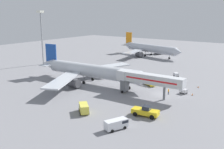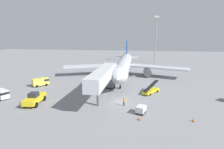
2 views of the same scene
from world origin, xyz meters
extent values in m
plane|color=gray|center=(0.00, 0.00, 0.00)|extent=(300.00, 300.00, 0.00)
cylinder|color=silver|center=(-1.74, 24.72, 4.41)|extent=(6.22, 36.44, 4.44)
cone|color=silver|center=(-0.75, 4.47, 4.41)|extent=(4.56, 4.50, 4.35)
cone|color=silver|center=(-2.80, 46.17, 4.74)|extent=(4.54, 6.88, 4.22)
cube|color=#1947A3|center=(-2.72, 44.51, 8.84)|extent=(0.62, 5.26, 7.10)
cube|color=silver|center=(-0.03, 44.16, 4.96)|extent=(5.51, 4.07, 0.24)
cube|color=silver|center=(-5.35, 43.90, 4.96)|extent=(5.51, 4.07, 0.24)
cube|color=silver|center=(9.95, 28.29, 3.41)|extent=(21.61, 11.88, 0.44)
cube|color=silver|center=(-13.74, 27.13, 3.41)|extent=(21.32, 13.60, 0.44)
cylinder|color=#4C4C51|center=(6.45, 26.75, 1.75)|extent=(2.92, 3.70, 2.75)
cylinder|color=#4C4C51|center=(-10.09, 25.94, 1.75)|extent=(2.92, 3.70, 2.75)
cylinder|color=gray|center=(-1.05, 10.60, 1.81)|extent=(0.28, 0.28, 2.52)
cylinder|color=black|center=(-1.05, 10.60, 0.55)|extent=(0.40, 1.12, 1.10)
cylinder|color=gray|center=(0.70, 27.02, 1.81)|extent=(0.28, 0.28, 2.52)
cylinder|color=black|center=(0.70, 27.02, 0.55)|extent=(0.40, 1.12, 1.10)
cylinder|color=gray|center=(-4.40, 26.77, 1.81)|extent=(0.28, 0.28, 2.52)
cylinder|color=black|center=(-4.40, 26.77, 0.55)|extent=(0.40, 1.12, 1.10)
cube|color=silver|center=(-3.88, 0.98, 5.46)|extent=(3.36, 18.64, 2.70)
cube|color=red|center=(-5.40, 0.95, 5.46)|extent=(0.34, 15.61, 0.44)
cube|color=silver|center=(-4.07, 10.88, 5.46)|extent=(3.50, 2.87, 2.84)
cube|color=#232833|center=(-4.09, 12.18, 5.71)|extent=(3.30, 0.30, 0.90)
cube|color=slate|center=(-4.06, 10.28, 2.25)|extent=(2.58, 1.85, 3.71)
cylinder|color=black|center=(-5.48, 10.25, 0.40)|extent=(0.32, 0.81, 0.80)
cylinder|color=black|center=(-2.63, 10.30, 0.40)|extent=(0.32, 0.81, 0.80)
cylinder|color=slate|center=(-3.81, -2.73, 2.05)|extent=(0.70, 0.70, 4.11)
cube|color=yellow|center=(-17.43, -4.09, 1.11)|extent=(3.35, 6.68, 1.12)
cube|color=#232833|center=(-17.38, -4.40, 2.12)|extent=(1.97, 2.02, 0.90)
cylinder|color=black|center=(-15.97, -5.98, 0.55)|extent=(0.55, 1.15, 1.10)
cylinder|color=black|center=(-18.30, -6.31, 0.55)|extent=(0.55, 1.15, 1.10)
cylinder|color=black|center=(-16.55, -1.86, 0.55)|extent=(0.55, 1.15, 1.10)
cylinder|color=black|center=(-18.88, -2.19, 0.55)|extent=(0.55, 1.15, 1.10)
cube|color=yellow|center=(7.15, 7.79, 0.57)|extent=(4.58, 5.89, 0.55)
cube|color=black|center=(7.15, 7.79, 1.90)|extent=(3.93, 5.51, 2.05)
cylinder|color=black|center=(7.38, 9.72, 0.30)|extent=(0.50, 0.63, 0.60)
cylinder|color=black|center=(8.79, 8.84, 0.30)|extent=(0.50, 0.63, 0.60)
cylinder|color=black|center=(5.52, 6.74, 0.30)|extent=(0.50, 0.63, 0.60)
cylinder|color=black|center=(6.93, 5.86, 0.30)|extent=(0.50, 0.63, 0.60)
cube|color=white|center=(-27.32, -2.45, 1.21)|extent=(5.36, 3.78, 1.85)
cube|color=#1E232D|center=(-25.76, -3.12, 1.62)|extent=(2.26, 2.45, 0.59)
cylinder|color=black|center=(-25.53, -2.21, 0.34)|extent=(0.76, 0.59, 0.68)
cylinder|color=black|center=(-26.27, -3.92, 0.34)|extent=(0.76, 0.59, 0.68)
cylinder|color=black|center=(-28.37, -0.97, 0.34)|extent=(0.76, 0.59, 0.68)
cylinder|color=black|center=(-29.12, -2.69, 0.34)|extent=(0.76, 0.59, 0.68)
cube|color=#E5DB4C|center=(-24.25, 9.26, 1.25)|extent=(4.43, 4.62, 1.92)
cube|color=#1E232D|center=(-23.25, 10.37, 1.67)|extent=(2.45, 2.41, 0.62)
cylinder|color=black|center=(-24.06, 10.91, 0.34)|extent=(0.72, 0.75, 0.68)
cylinder|color=black|center=(-22.62, 9.63, 0.34)|extent=(0.72, 0.75, 0.68)
cylinder|color=black|center=(-25.87, 8.88, 0.34)|extent=(0.72, 0.75, 0.68)
cylinder|color=black|center=(-24.44, 7.60, 0.34)|extent=(0.72, 0.75, 0.68)
cube|color=#38383D|center=(24.24, 4.91, 0.29)|extent=(2.71, 2.66, 0.22)
cube|color=silver|center=(24.24, 4.91, 0.93)|extent=(2.71, 2.66, 1.05)
cylinder|color=black|center=(24.07, 3.86, 0.18)|extent=(0.35, 0.33, 0.36)
cylinder|color=black|center=(23.18, 4.81, 0.18)|extent=(0.35, 0.33, 0.36)
cylinder|color=black|center=(25.29, 5.00, 0.18)|extent=(0.35, 0.33, 0.36)
cylinder|color=black|center=(24.40, 5.95, 0.18)|extent=(0.35, 0.33, 0.36)
cube|color=#38383D|center=(4.97, -5.17, 0.29)|extent=(2.02, 2.43, 0.22)
cube|color=silver|center=(4.97, -5.17, 0.93)|extent=(2.02, 2.43, 1.06)
cylinder|color=black|center=(4.56, -4.27, 0.18)|extent=(0.22, 0.38, 0.36)
cylinder|color=black|center=(5.83, -4.68, 0.18)|extent=(0.22, 0.38, 0.36)
cylinder|color=black|center=(4.12, -5.67, 0.18)|extent=(0.22, 0.38, 0.36)
cylinder|color=black|center=(5.39, -6.07, 0.18)|extent=(0.22, 0.38, 0.36)
cylinder|color=#1E2333|center=(1.41, -1.81, 0.44)|extent=(0.35, 0.35, 0.89)
cylinder|color=orange|center=(1.41, -1.81, 1.24)|extent=(0.46, 0.46, 0.70)
sphere|color=tan|center=(1.41, -1.81, 1.73)|extent=(0.24, 0.24, 0.24)
cube|color=black|center=(4.80, -7.94, 0.01)|extent=(0.45, 0.45, 0.03)
cone|color=orange|center=(4.80, -7.94, 0.36)|extent=(0.38, 0.38, 0.66)
cube|color=black|center=(13.77, -6.89, 0.01)|extent=(0.46, 0.46, 0.03)
cone|color=orange|center=(13.77, -6.89, 0.36)|extent=(0.39, 0.39, 0.68)
cylinder|color=#B7BCC6|center=(61.14, 34.60, 4.39)|extent=(12.59, 33.01, 4.41)
cone|color=#B7BCC6|center=(56.49, 16.76, 4.39)|extent=(5.17, 4.87, 4.32)
cone|color=#B7BCC6|center=(66.06, 53.48, 4.72)|extent=(5.59, 6.93, 4.19)
cube|color=orange|center=(65.68, 52.01, 8.80)|extent=(1.55, 4.71, 7.06)
cube|color=#B7BCC6|center=(68.13, 50.93, 4.94)|extent=(6.00, 4.69, 0.24)
cube|color=#B7BCC6|center=(63.01, 52.26, 4.94)|extent=(6.00, 4.69, 0.24)
cube|color=#B7BCC6|center=(72.39, 34.48, 3.40)|extent=(18.24, 15.27, 0.44)
cube|color=#B7BCC6|center=(51.26, 39.99, 3.40)|extent=(19.64, 7.20, 0.44)
cylinder|color=#4C4C51|center=(68.93, 34.14, 1.71)|extent=(3.63, 4.23, 2.80)
cylinder|color=#4C4C51|center=(54.12, 38.00, 1.71)|extent=(3.63, 4.23, 2.80)
cylinder|color=gray|center=(57.89, 22.16, 1.81)|extent=(0.28, 0.28, 2.52)
cylinder|color=black|center=(57.89, 22.16, 0.55)|extent=(0.62, 1.15, 1.10)
cylinder|color=gray|center=(64.09, 35.87, 1.81)|extent=(0.28, 0.28, 2.52)
cylinder|color=black|center=(64.09, 35.87, 0.55)|extent=(0.62, 1.15, 1.10)
cylinder|color=gray|center=(59.18, 37.15, 1.81)|extent=(0.28, 0.28, 2.52)
cylinder|color=black|center=(59.18, 37.15, 0.55)|extent=(0.62, 1.15, 1.10)
cylinder|color=#93969B|center=(10.84, 65.61, 11.92)|extent=(0.56, 0.56, 23.84)
cube|color=silver|center=(10.84, 65.61, 24.34)|extent=(2.40, 2.40, 1.00)
camera|label=1|loc=(-69.25, -31.13, 24.12)|focal=41.71mm
camera|label=2|loc=(5.29, -37.12, 14.03)|focal=29.01mm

